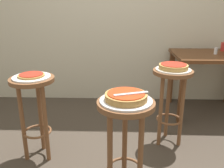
{
  "coord_description": "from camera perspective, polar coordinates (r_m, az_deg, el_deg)",
  "views": [
    {
      "loc": [
        0.06,
        -1.7,
        1.33
      ],
      "look_at": [
        -0.01,
        0.26,
        0.67
      ],
      "focal_mm": 38.8,
      "sensor_mm": 36.0,
      "label": 1
    }
  ],
  "objects": [
    {
      "name": "stool_leftside",
      "position": [
        2.35,
        13.83,
        -1.61
      ],
      "size": [
        0.37,
        0.37,
        0.75
      ],
      "color": "brown",
      "rests_on": "ground_plane"
    },
    {
      "name": "serving_plate_middle",
      "position": [
        2.09,
        -18.44,
        1.57
      ],
      "size": [
        0.31,
        0.31,
        0.01
      ],
      "primitive_type": "cylinder",
      "color": "silver",
      "rests_on": "stool_middle"
    },
    {
      "name": "dining_table",
      "position": [
        3.17,
        22.31,
        4.35
      ],
      "size": [
        0.9,
        0.73,
        0.75
      ],
      "color": "#5B3319",
      "rests_on": "ground_plane"
    },
    {
      "name": "cup_far_edge",
      "position": [
        3.39,
        24.91,
        7.98
      ],
      "size": [
        0.08,
        0.08,
        0.11
      ],
      "primitive_type": "cylinder",
      "color": "red",
      "rests_on": "dining_table"
    },
    {
      "name": "condiment_shaker",
      "position": [
        3.13,
        23.26,
        7.19
      ],
      "size": [
        0.04,
        0.04,
        0.08
      ],
      "primitive_type": "cylinder",
      "color": "white",
      "rests_on": "dining_table"
    },
    {
      "name": "stool_foreground",
      "position": [
        1.6,
        3.17,
        -10.91
      ],
      "size": [
        0.37,
        0.37,
        0.75
      ],
      "color": "brown",
      "rests_on": "ground_plane"
    },
    {
      "name": "pizza_foreground",
      "position": [
        1.5,
        3.34,
        -2.95
      ],
      "size": [
        0.26,
        0.26,
        0.05
      ],
      "color": "#B78442",
      "rests_on": "serving_plate_foreground"
    },
    {
      "name": "pizza_leftside",
      "position": [
        2.28,
        14.29,
        4.03
      ],
      "size": [
        0.26,
        0.26,
        0.05
      ],
      "color": "tan",
      "rests_on": "serving_plate_leftside"
    },
    {
      "name": "serving_plate_leftside",
      "position": [
        2.28,
        14.23,
        3.34
      ],
      "size": [
        0.32,
        0.32,
        0.01
      ],
      "primitive_type": "cylinder",
      "color": "white",
      "rests_on": "stool_leftside"
    },
    {
      "name": "pizza_server_knife",
      "position": [
        1.47,
        4.54,
        -2.28
      ],
      "size": [
        0.22,
        0.09,
        0.01
      ],
      "primitive_type": "cube",
      "rotation": [
        0.0,
        0.0,
        0.32
      ],
      "color": "silver",
      "rests_on": "pizza_foreground"
    },
    {
      "name": "pizza_middle",
      "position": [
        2.09,
        -18.48,
        1.99
      ],
      "size": [
        0.22,
        0.22,
        0.02
      ],
      "color": "#B78442",
      "rests_on": "serving_plate_middle"
    },
    {
      "name": "stool_middle",
      "position": [
        2.16,
        -17.88,
        -3.76
      ],
      "size": [
        0.37,
        0.37,
        0.75
      ],
      "color": "brown",
      "rests_on": "ground_plane"
    },
    {
      "name": "serving_plate_foreground",
      "position": [
        1.51,
        3.32,
        -3.95
      ],
      "size": [
        0.33,
        0.33,
        0.01
      ],
      "primitive_type": "cylinder",
      "color": "silver",
      "rests_on": "stool_foreground"
    }
  ]
}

